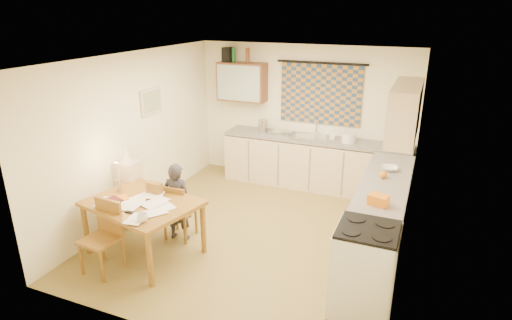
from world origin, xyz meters
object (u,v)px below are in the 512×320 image
at_px(stove, 364,270).
at_px(dining_table, 145,227).
at_px(shelf_stand, 130,193).
at_px(chair_far, 180,221).
at_px(counter_right, 380,222).
at_px(person, 177,202).
at_px(counter_back, 314,163).

xyz_separation_m(stove, dining_table, (-2.85, 0.04, -0.12)).
bearing_deg(stove, shelf_stand, 169.74).
height_order(dining_table, chair_far, chair_far).
height_order(counter_right, person, person).
bearing_deg(stove, counter_right, 90.00).
xyz_separation_m(stove, chair_far, (-2.64, 0.57, -0.24)).
bearing_deg(chair_far, stove, 165.75).
height_order(chair_far, person, person).
bearing_deg(stove, dining_table, 179.21).
bearing_deg(counter_right, stove, -90.00).
height_order(counter_back, stove, stove).
bearing_deg(counter_back, chair_far, -116.66).
xyz_separation_m(counter_back, stove, (1.38, -3.07, 0.04)).
xyz_separation_m(stove, person, (-2.65, 0.54, 0.07)).
distance_m(chair_far, shelf_stand, 0.93).
bearing_deg(counter_right, chair_far, -165.60).
relative_size(dining_table, chair_far, 1.89).
relative_size(counter_back, dining_table, 2.12).
relative_size(counter_right, stove, 2.98).
bearing_deg(counter_right, shelf_stand, -170.31).
relative_size(counter_right, chair_far, 3.57).
bearing_deg(counter_back, stove, -65.73).
bearing_deg(dining_table, stove, 12.25).
height_order(dining_table, shelf_stand, shelf_stand).
bearing_deg(shelf_stand, person, -6.36).
bearing_deg(dining_table, counter_right, 36.01).
xyz_separation_m(dining_table, chair_far, (0.20, 0.53, -0.12)).
distance_m(stove, shelf_stand, 3.60).
height_order(stove, shelf_stand, shelf_stand).
bearing_deg(counter_right, person, -165.10).
bearing_deg(dining_table, chair_far, 81.94).
bearing_deg(shelf_stand, counter_right, 9.69).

